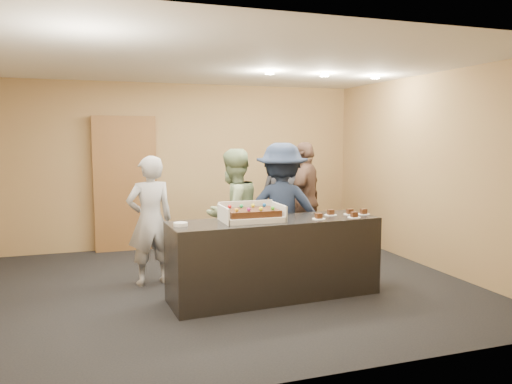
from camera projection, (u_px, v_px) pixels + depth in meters
room at (221, 177)px, 6.00m from camera, size 6.04×6.00×2.70m
serving_counter at (275, 258)px, 5.70m from camera, size 2.43×0.83×0.90m
storage_cabinet at (125, 184)px, 7.99m from camera, size 0.98×0.15×2.16m
cake_box at (251, 216)px, 5.58m from camera, size 0.67×0.46×0.20m
sheet_cake at (252, 212)px, 5.55m from camera, size 0.57×0.40×0.11m
plate_stack at (181, 224)px, 5.24m from camera, size 0.15×0.15×0.04m
slice_a at (319, 217)px, 5.67m from camera, size 0.15×0.15×0.07m
slice_b at (331, 213)px, 5.95m from camera, size 0.15×0.15×0.07m
slice_c at (354, 216)px, 5.77m from camera, size 0.15×0.15×0.07m
slice_d at (350, 213)px, 6.00m from camera, size 0.15×0.15×0.07m
slice_e at (364, 213)px, 6.01m from camera, size 0.15×0.15×0.07m
person_server_grey at (150, 220)px, 6.17m from camera, size 0.65×0.48×1.60m
person_sage_man at (233, 214)px, 6.43m from camera, size 1.02×0.94×1.68m
person_navy_man at (282, 211)px, 6.44m from camera, size 1.29×1.01×1.76m
person_brown_extra at (305, 200)px, 7.53m from camera, size 1.00×1.05×1.76m
person_dark_suit at (285, 199)px, 7.73m from camera, size 1.00×0.93×1.72m
ceiling_spotlights at (324, 75)px, 6.83m from camera, size 1.72×0.12×0.03m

